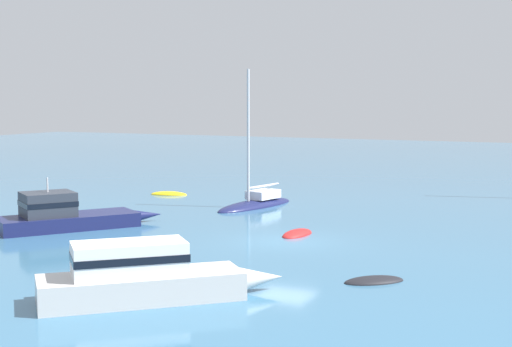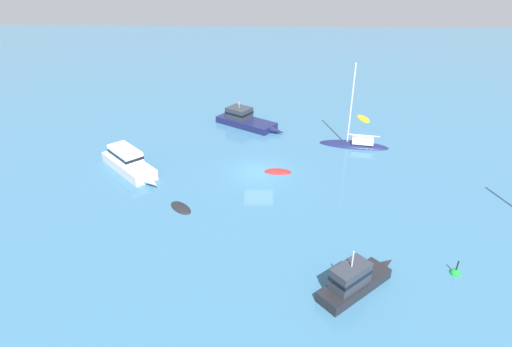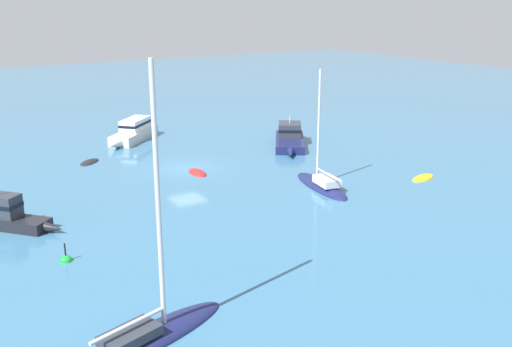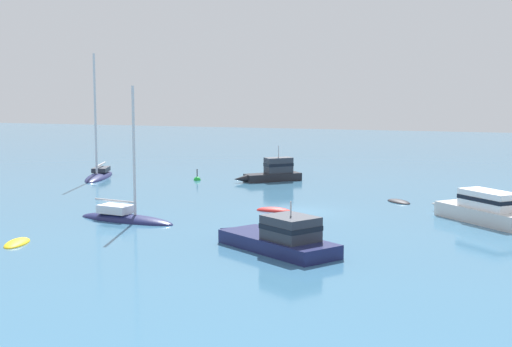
{
  "view_description": "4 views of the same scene",
  "coord_description": "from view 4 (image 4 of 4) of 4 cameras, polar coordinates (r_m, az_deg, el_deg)",
  "views": [
    {
      "loc": [
        -30.8,
        -13.29,
        6.4
      ],
      "look_at": [
        7.03,
        4.82,
        2.17
      ],
      "focal_mm": 53.57,
      "sensor_mm": 36.0,
      "label": 1
    },
    {
      "loc": [
        0.72,
        -31.09,
        16.51
      ],
      "look_at": [
        -0.08,
        -5.63,
        2.9
      ],
      "focal_mm": 28.94,
      "sensor_mm": 36.0,
      "label": 2
    },
    {
      "loc": [
        39.19,
        -18.49,
        12.41
      ],
      "look_at": [
        5.76,
        2.63,
        0.62
      ],
      "focal_mm": 41.17,
      "sensor_mm": 36.0,
      "label": 3
    },
    {
      "loc": [
        -11.29,
        45.47,
        8.28
      ],
      "look_at": [
        3.0,
        -0.56,
        2.28
      ],
      "focal_mm": 52.69,
      "sensor_mm": 36.0,
      "label": 4
    }
  ],
  "objects": [
    {
      "name": "ground_plane",
      "position": [
        47.58,
        3.26,
        -2.94
      ],
      "size": [
        160.0,
        160.0,
        0.0
      ],
      "primitive_type": "plane",
      "color": "teal"
    },
    {
      "name": "tender",
      "position": [
        52.22,
        10.79,
        -2.16
      ],
      "size": [
        2.25,
        2.33,
        0.38
      ],
      "rotation": [
        0.0,
        0.0,
        2.31
      ],
      "color": "black",
      "rests_on": "ground"
    },
    {
      "name": "motor_cruiser",
      "position": [
        62.06,
        1.35,
        0.14
      ],
      "size": [
        5.12,
        4.56,
        2.94
      ],
      "rotation": [
        0.0,
        0.0,
        0.7
      ],
      "color": "black",
      "rests_on": "ground"
    },
    {
      "name": "cabin_cruiser",
      "position": [
        36.64,
        1.85,
        -4.89
      ],
      "size": [
        7.66,
        5.95,
        2.56
      ],
      "rotation": [
        0.0,
        0.0,
        5.68
      ],
      "color": "#191E4C",
      "rests_on": "ground"
    },
    {
      "name": "skiff",
      "position": [
        40.29,
        -17.69,
        -5.11
      ],
      "size": [
        1.57,
        2.63,
        0.45
      ],
      "rotation": [
        0.0,
        0.0,
        4.95
      ],
      "color": "yellow",
      "rests_on": "ground"
    },
    {
      "name": "powerboat",
      "position": [
        46.07,
        16.81,
        -2.57
      ],
      "size": [
        6.49,
        6.7,
        1.91
      ],
      "rotation": [
        0.0,
        0.0,
        5.47
      ],
      "color": "silver",
      "rests_on": "ground"
    },
    {
      "name": "sailboat",
      "position": [
        65.77,
        -11.83,
        -0.08
      ],
      "size": [
        3.72,
        7.49,
        10.9
      ],
      "rotation": [
        0.0,
        0.0,
        1.86
      ],
      "color": "#191E4C",
      "rests_on": "ground"
    },
    {
      "name": "sailboat_1",
      "position": [
        45.34,
        -9.9,
        -3.33
      ],
      "size": [
        6.84,
        3.01,
        8.36
      ],
      "rotation": [
        0.0,
        0.0,
        2.95
      ],
      "color": "#191E4C",
      "rests_on": "ground"
    },
    {
      "name": "tender_1",
      "position": [
        47.9,
        1.36,
        -2.86
      ],
      "size": [
        2.36,
        1.17,
        0.5
      ],
      "rotation": [
        0.0,
        0.0,
        3.09
      ],
      "color": "#B21E1E",
      "rests_on": "ground"
    },
    {
      "name": "mooring_buoy",
      "position": [
        62.73,
        -4.49,
        -0.5
      ],
      "size": [
        0.6,
        0.6,
        1.24
      ],
      "color": "green",
      "rests_on": "ground"
    }
  ]
}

